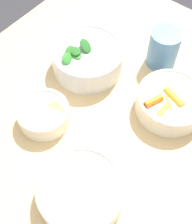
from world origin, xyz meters
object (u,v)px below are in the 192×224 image
bowl_cookies (43,115)px  cup (163,48)px  bowl_greens (87,58)px  bowl_carrots (171,102)px  bowl_beans_hotdog (81,192)px

bowl_cookies → cup: size_ratio=1.20×
bowl_cookies → cup: cup is taller
bowl_greens → bowl_cookies: bearing=7.2°
bowl_greens → bowl_cookies: (0.19, 0.02, -0.01)m
bowl_carrots → bowl_greens: bearing=-85.4°
bowl_cookies → cup: (-0.33, 0.12, 0.03)m
cup → bowl_greens: bearing=-45.9°
bowl_carrots → bowl_beans_hotdog: bearing=-5.5°
bowl_carrots → cup: bearing=-140.5°
bowl_beans_hotdog → bowl_cookies: size_ratio=1.45×
bowl_greens → bowl_cookies: 0.20m
bowl_beans_hotdog → bowl_cookies: 0.20m
bowl_cookies → bowl_greens: bearing=-172.8°
bowl_carrots → cup: 0.15m
bowl_cookies → bowl_carrots: bearing=134.7°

